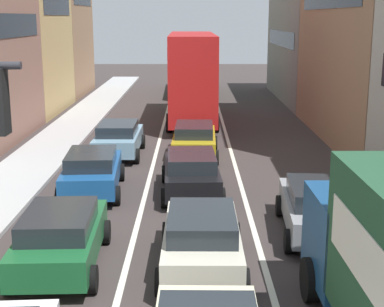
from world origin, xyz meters
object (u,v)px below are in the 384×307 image
object	(u,v)px
hatchback_centre_lane_third	(189,172)
sedan_left_lane_fourth	(116,138)
sedan_left_lane_third	(90,171)
bus_mid_queue_primary	(189,73)
sedan_centre_lane_second	(199,238)
wagon_left_lane_second	(58,237)
sedan_right_lane_behind_truck	(315,207)
bus_far_queue_secondary	(190,71)
coupe_centre_lane_fourth	(192,139)

from	to	relation	value
hatchback_centre_lane_third	sedan_left_lane_fourth	bearing A→B (deg)	26.85
sedan_left_lane_third	bus_mid_queue_primary	size ratio (longest dim) A/B	0.42
hatchback_centre_lane_third	bus_mid_queue_primary	xyz separation A→B (m)	(0.02, 14.35, 2.03)
sedan_centre_lane_second	sedan_left_lane_third	size ratio (longest dim) A/B	0.98
wagon_left_lane_second	sedan_left_lane_third	xyz separation A→B (m)	(-0.28, 6.21, 0.00)
wagon_left_lane_second	sedan_right_lane_behind_truck	xyz separation A→B (m)	(6.71, 2.24, 0.00)
sedan_left_lane_third	hatchback_centre_lane_third	bearing A→B (deg)	-96.94
sedan_centre_lane_second	sedan_left_lane_third	distance (m)	7.33
wagon_left_lane_second	sedan_left_lane_fourth	bearing A→B (deg)	-2.08
sedan_left_lane_third	bus_mid_queue_primary	xyz separation A→B (m)	(3.47, 14.17, 2.03)
sedan_left_lane_third	bus_mid_queue_primary	world-z (taller)	bus_mid_queue_primary
bus_far_queue_secondary	wagon_left_lane_second	bearing A→B (deg)	173.51
sedan_centre_lane_second	bus_far_queue_secondary	xyz separation A→B (m)	(-0.19, 33.60, 0.96)
sedan_left_lane_third	sedan_left_lane_fourth	world-z (taller)	same
sedan_left_lane_fourth	wagon_left_lane_second	bearing A→B (deg)	-179.71
sedan_left_lane_third	sedan_right_lane_behind_truck	world-z (taller)	same
hatchback_centre_lane_third	sedan_left_lane_third	distance (m)	3.45
sedan_left_lane_third	sedan_right_lane_behind_truck	bearing A→B (deg)	-123.47
hatchback_centre_lane_third	bus_far_queue_secondary	xyz separation A→B (m)	(0.07, 27.46, 0.96)
hatchback_centre_lane_third	bus_mid_queue_primary	bearing A→B (deg)	-2.38
wagon_left_lane_second	bus_far_queue_secondary	size ratio (longest dim) A/B	0.41
hatchback_centre_lane_third	bus_far_queue_secondary	bearing A→B (deg)	-2.43
wagon_left_lane_second	sedan_left_lane_third	world-z (taller)	same
wagon_left_lane_second	hatchback_centre_lane_third	distance (m)	6.81
sedan_left_lane_third	sedan_right_lane_behind_truck	size ratio (longest dim) A/B	1.00
sedan_left_lane_fourth	bus_mid_queue_primary	bearing A→B (deg)	-20.57
bus_mid_queue_primary	bus_far_queue_secondary	distance (m)	13.15
sedan_right_lane_behind_truck	bus_far_queue_secondary	xyz separation A→B (m)	(-3.48, 31.25, 0.96)
sedan_right_lane_behind_truck	bus_far_queue_secondary	bearing A→B (deg)	10.14
bus_far_queue_secondary	coupe_centre_lane_fourth	bearing A→B (deg)	179.17
coupe_centre_lane_fourth	sedan_right_lane_behind_truck	bearing A→B (deg)	-158.53
bus_mid_queue_primary	hatchback_centre_lane_third	bearing A→B (deg)	179.26
sedan_centre_lane_second	sedan_right_lane_behind_truck	xyz separation A→B (m)	(3.29, 2.36, 0.00)
sedan_right_lane_behind_truck	bus_mid_queue_primary	xyz separation A→B (m)	(-3.52, 18.14, 2.03)
sedan_centre_lane_second	sedan_right_lane_behind_truck	size ratio (longest dim) A/B	0.98
sedan_left_lane_fourth	sedan_right_lane_behind_truck	size ratio (longest dim) A/B	0.98
sedan_left_lane_fourth	bus_mid_queue_primary	xyz separation A→B (m)	(3.24, 8.59, 2.03)
sedan_centre_lane_second	bus_mid_queue_primary	size ratio (longest dim) A/B	0.41
wagon_left_lane_second	bus_mid_queue_primary	bearing A→B (deg)	-11.20
sedan_centre_lane_second	sedan_left_lane_third	world-z (taller)	same
bus_mid_queue_primary	bus_far_queue_secondary	bearing A→B (deg)	-0.85
wagon_left_lane_second	bus_far_queue_secondary	world-z (taller)	bus_far_queue_secondary
hatchback_centre_lane_third	bus_far_queue_secondary	distance (m)	27.48
sedan_left_lane_fourth	sedan_left_lane_third	bearing A→B (deg)	177.70
sedan_left_lane_fourth	sedan_right_lane_behind_truck	xyz separation A→B (m)	(6.76, -9.55, 0.00)
coupe_centre_lane_fourth	sedan_left_lane_fourth	xyz separation A→B (m)	(-3.34, 0.27, 0.00)
sedan_left_lane_third	sedan_left_lane_fourth	distance (m)	5.58
coupe_centre_lane_fourth	sedan_left_lane_fourth	world-z (taller)	same
bus_mid_queue_primary	sedan_left_lane_fourth	bearing A→B (deg)	158.71
wagon_left_lane_second	hatchback_centre_lane_third	xyz separation A→B (m)	(3.17, 6.03, 0.00)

